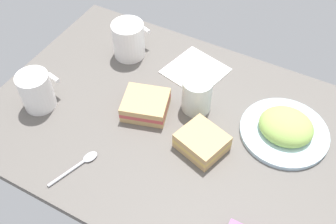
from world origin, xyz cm
name	(u,v)px	position (x,y,z in cm)	size (l,w,h in cm)	color
tabletop	(168,122)	(0.00, 0.00, 1.00)	(90.00, 64.00, 2.00)	#5B5651
plate_of_food	(285,128)	(-26.74, -9.48, 3.97)	(21.31, 21.31, 6.22)	silver
coffee_mug_black	(129,39)	(21.47, -16.61, 7.35)	(8.94, 11.45, 10.43)	white
coffee_mug_milky	(36,91)	(31.29, 10.92, 7.16)	(8.08, 10.39, 10.04)	white
sandwich_main	(146,105)	(6.36, 0.01, 4.20)	(13.34, 12.60, 4.40)	tan
sandwich_side	(202,142)	(-10.93, 3.71, 4.20)	(12.55, 11.87, 4.40)	tan
glass_of_milk	(197,96)	(-4.29, -7.17, 6.25)	(7.57, 7.57, 9.32)	silver
spoon	(81,163)	(11.28, 20.96, 2.38)	(5.72, 12.83, 0.80)	silver
paper_napkin	(195,71)	(1.58, -19.09, 2.15)	(14.64, 14.64, 0.30)	white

